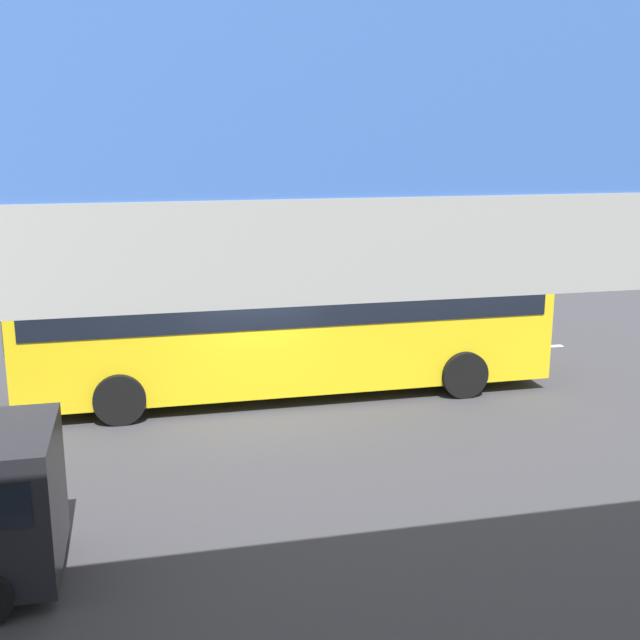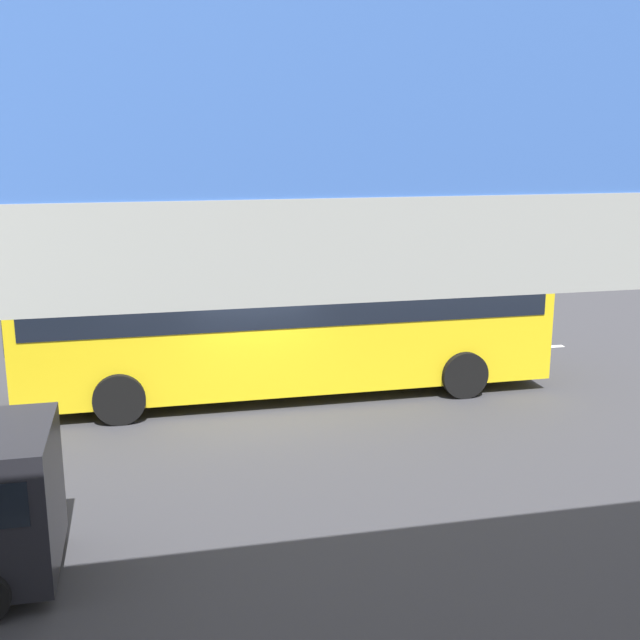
{
  "view_description": "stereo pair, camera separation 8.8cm",
  "coord_description": "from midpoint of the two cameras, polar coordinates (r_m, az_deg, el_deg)",
  "views": [
    {
      "loc": [
        2.21,
        15.74,
        5.69
      ],
      "look_at": [
        -1.68,
        -1.0,
        1.6
      ],
      "focal_mm": 44.19,
      "sensor_mm": 36.0,
      "label": 1
    },
    {
      "loc": [
        2.12,
        15.76,
        5.69
      ],
      "look_at": [
        -1.68,
        -1.0,
        1.6
      ],
      "focal_mm": 44.19,
      "sensor_mm": 36.0,
      "label": 2
    }
  ],
  "objects": [
    {
      "name": "city_bus",
      "position": [
        17.4,
        -2.48,
        0.74
      ],
      "size": [
        11.54,
        2.85,
        3.15
      ],
      "color": "yellow",
      "rests_on": "ground"
    },
    {
      "name": "lane_dash_centre",
      "position": [
        19.78,
        -6.24,
        -3.4
      ],
      "size": [
        2.0,
        0.2,
        0.01
      ],
      "primitive_type": "cube",
      "color": "silver",
      "rests_on": "ground"
    },
    {
      "name": "lane_dash_leftmost",
      "position": [
        22.14,
        14.78,
        -1.95
      ],
      "size": [
        2.0,
        0.2,
        0.01
      ],
      "primitive_type": "cube",
      "color": "silver",
      "rests_on": "ground"
    },
    {
      "name": "pedestrian_overpass",
      "position": [
        5.38,
        10.9,
        3.78
      ],
      "size": [
        29.7,
        2.6,
        6.49
      ],
      "color": "gray",
      "rests_on": "ground"
    },
    {
      "name": "lane_dash_right",
      "position": [
        19.75,
        -17.87,
        -4.01
      ],
      "size": [
        2.0,
        0.2,
        0.01
      ],
      "primitive_type": "cube",
      "color": "silver",
      "rests_on": "ground"
    },
    {
      "name": "traffic_sign",
      "position": [
        21.03,
        -5.32,
        2.92
      ],
      "size": [
        0.08,
        0.6,
        2.8
      ],
      "color": "slate",
      "rests_on": "ground"
    },
    {
      "name": "lane_dash_left",
      "position": [
        20.61,
        4.87,
        -2.68
      ],
      "size": [
        2.0,
        0.2,
        0.01
      ],
      "primitive_type": "cube",
      "color": "silver",
      "rests_on": "ground"
    },
    {
      "name": "ground",
      "position": [
        16.88,
        -4.96,
        -6.36
      ],
      "size": [
        80.0,
        80.0,
        0.0
      ],
      "primitive_type": "plane",
      "color": "#38383D"
    }
  ]
}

